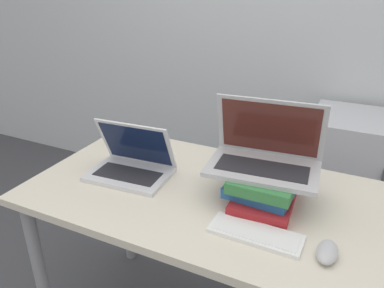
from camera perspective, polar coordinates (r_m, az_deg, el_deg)
The scene contains 8 objects.
wall_back at distance 2.40m, azimuth 15.57°, elevation 20.26°, with size 8.00×0.05×2.70m.
desk at distance 1.43m, azimuth 2.23°, elevation -10.43°, with size 1.32×0.72×0.77m.
laptop_left at distance 1.49m, azimuth -9.18°, elevation -3.03°, with size 0.33×0.24×0.21m.
book_stack at distance 1.32m, azimuth 10.94°, elevation -6.63°, with size 0.23×0.29×0.11m.
laptop_on_books at distance 1.31m, azimuth 11.07°, elevation -1.61°, with size 0.39×0.27×0.24m.
wireless_keyboard at distance 1.19m, azimuth 9.66°, elevation -13.30°, with size 0.29×0.11×0.01m.
mouse at distance 1.16m, azimuth 19.90°, elevation -15.21°, with size 0.06×0.11×0.03m.
mini_fridge at distance 2.32m, azimuth 22.84°, elevation -5.61°, with size 0.49×0.48×0.81m.
Camera 1 is at (0.46, -0.72, 1.50)m, focal length 35.00 mm.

